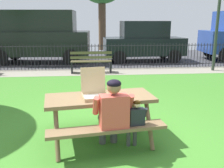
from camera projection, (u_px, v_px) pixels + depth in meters
ground at (108, 112)px, 5.68m from camera, size 28.00×10.57×0.02m
cobblestone_walkway at (99, 72)px, 10.11m from camera, size 28.00×1.40×0.01m
street_asphalt at (96, 58)px, 13.87m from camera, size 28.00×6.39×0.01m
picnic_table_foreground at (100, 106)px, 4.26m from camera, size 1.99×1.72×0.79m
pizza_box_open at (95, 90)px, 4.19m from camera, size 0.48×0.51×0.47m
adult_at_table at (113, 112)px, 3.80m from camera, size 0.63×0.63×1.19m
child_at_table at (135, 120)px, 3.88m from camera, size 0.35×0.35×0.85m
iron_fence_streetside at (99, 56)px, 10.65m from camera, size 22.01×0.03×1.05m
park_bench_center at (91, 62)px, 9.85m from camera, size 1.60×0.47×0.85m
lamp_post_walkway at (219, 3)px, 9.74m from camera, size 0.28×0.28×4.43m
parked_car_left at (40, 35)px, 12.00m from camera, size 4.80×2.29×2.46m
parked_car_center at (144, 41)px, 12.51m from camera, size 3.95×1.92×1.98m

